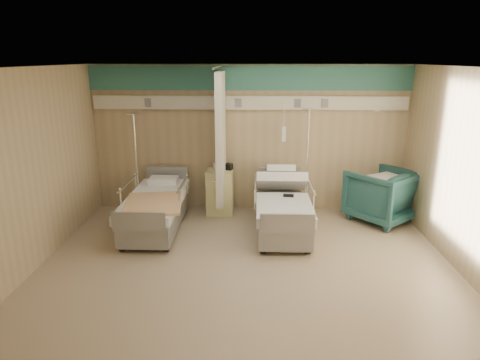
% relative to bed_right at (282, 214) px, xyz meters
% --- Properties ---
extents(ground, '(6.00, 5.00, 0.00)m').
position_rel_bed_right_xyz_m(ground, '(-0.60, -1.30, -0.32)').
color(ground, gray).
rests_on(ground, ground).
extents(room_walls, '(6.04, 5.04, 2.82)m').
position_rel_bed_right_xyz_m(room_walls, '(-0.63, -1.05, 1.55)').
color(room_walls, tan).
rests_on(room_walls, ground).
extents(bed_right, '(1.00, 2.16, 0.63)m').
position_rel_bed_right_xyz_m(bed_right, '(0.00, 0.00, 0.00)').
color(bed_right, silver).
rests_on(bed_right, ground).
extents(bed_left, '(1.00, 2.16, 0.63)m').
position_rel_bed_right_xyz_m(bed_left, '(-2.20, 0.00, 0.00)').
color(bed_left, silver).
rests_on(bed_left, ground).
extents(bedside_cabinet, '(0.50, 0.48, 0.85)m').
position_rel_bed_right_xyz_m(bedside_cabinet, '(-1.15, 0.90, 0.11)').
color(bedside_cabinet, '#DCD789').
rests_on(bedside_cabinet, ground).
extents(visitor_armchair, '(1.48, 1.48, 0.97)m').
position_rel_bed_right_xyz_m(visitor_armchair, '(1.85, 0.60, 0.17)').
color(visitor_armchair, '#1E4A4C').
rests_on(visitor_armchair, ground).
extents(waffle_blanket, '(0.76, 0.74, 0.07)m').
position_rel_bed_right_xyz_m(waffle_blanket, '(1.89, 0.55, 0.69)').
color(waffle_blanket, silver).
rests_on(waffle_blanket, visitor_armchair).
extents(iv_stand_right, '(0.36, 0.36, 2.03)m').
position_rel_bed_right_xyz_m(iv_stand_right, '(0.50, 0.93, 0.10)').
color(iv_stand_right, silver).
rests_on(iv_stand_right, ground).
extents(iv_stand_left, '(0.35, 0.35, 1.94)m').
position_rel_bed_right_xyz_m(iv_stand_left, '(-2.68, 0.71, 0.08)').
color(iv_stand_left, silver).
rests_on(iv_stand_left, ground).
extents(call_remote, '(0.19, 0.10, 0.04)m').
position_rel_bed_right_xyz_m(call_remote, '(0.10, 0.02, 0.33)').
color(call_remote, black).
rests_on(call_remote, bed_right).
extents(tan_blanket, '(1.04, 1.23, 0.04)m').
position_rel_bed_right_xyz_m(tan_blanket, '(-2.12, -0.46, 0.33)').
color(tan_blanket, tan).
rests_on(tan_blanket, bed_left).
extents(toiletry_bag, '(0.25, 0.19, 0.12)m').
position_rel_bed_right_xyz_m(toiletry_bag, '(-1.02, 0.98, 0.59)').
color(toiletry_bag, black).
rests_on(toiletry_bag, bedside_cabinet).
extents(white_cup, '(0.11, 0.11, 0.13)m').
position_rel_bed_right_xyz_m(white_cup, '(-1.23, 0.99, 0.60)').
color(white_cup, white).
rests_on(white_cup, bedside_cabinet).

